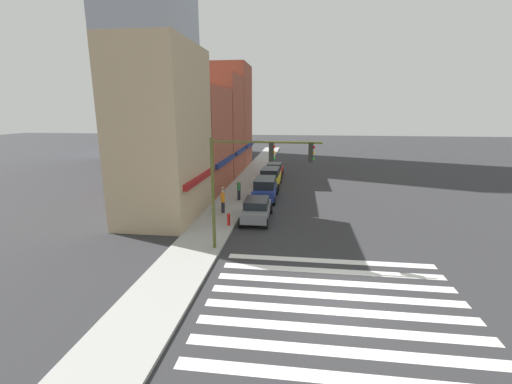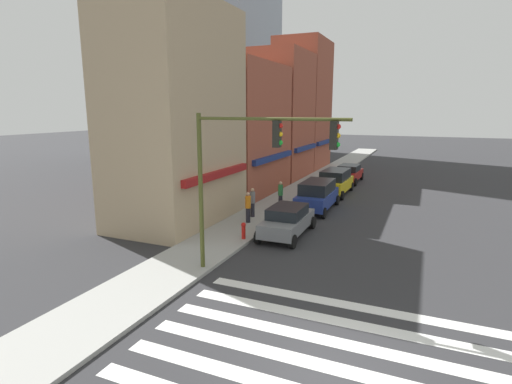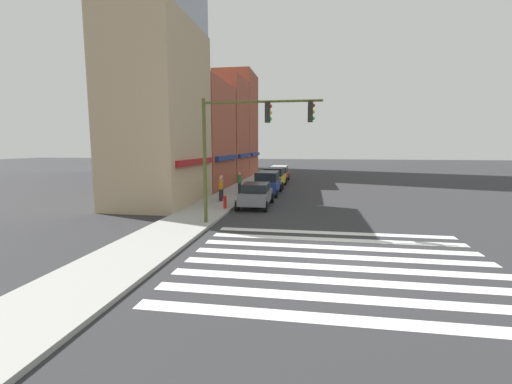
% 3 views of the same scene
% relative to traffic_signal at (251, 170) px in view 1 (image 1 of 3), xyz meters
% --- Properties ---
extents(ground_plane, '(200.00, 200.00, 0.00)m').
position_rel_traffic_signal_xyz_m(ground_plane, '(-4.84, -4.25, -4.68)').
color(ground_plane, '#2D2D30').
extents(sidewalk_left, '(120.00, 3.00, 0.15)m').
position_rel_traffic_signal_xyz_m(sidewalk_left, '(-4.84, 3.25, -4.61)').
color(sidewalk_left, '#9E9E99').
rests_on(sidewalk_left, ground_plane).
extents(crosswalk_stripes, '(8.85, 10.80, 0.01)m').
position_rel_traffic_signal_xyz_m(crosswalk_stripes, '(-4.84, -4.25, -4.68)').
color(crosswalk_stripes, silver).
rests_on(crosswalk_stripes, ground_plane).
extents(storefront_row, '(32.33, 5.30, 13.99)m').
position_rel_traffic_signal_xyz_m(storefront_row, '(18.53, 7.25, 1.37)').
color(storefront_row, tan).
rests_on(storefront_row, ground_plane).
extents(traffic_signal, '(0.32, 5.93, 6.40)m').
position_rel_traffic_signal_xyz_m(traffic_signal, '(0.00, 0.00, 0.00)').
color(traffic_signal, '#474C1E').
rests_on(traffic_signal, ground_plane).
extents(sedan_grey, '(4.43, 2.02, 1.59)m').
position_rel_traffic_signal_xyz_m(sedan_grey, '(5.78, 0.45, -3.84)').
color(sedan_grey, slate).
rests_on(sedan_grey, ground_plane).
extents(suv_blue, '(4.73, 2.12, 1.94)m').
position_rel_traffic_signal_xyz_m(suv_blue, '(11.80, 0.45, -3.65)').
color(suv_blue, navy).
rests_on(suv_blue, ground_plane).
extents(suv_yellow, '(4.74, 2.12, 1.94)m').
position_rel_traffic_signal_xyz_m(suv_yellow, '(17.33, 0.45, -3.65)').
color(suv_yellow, yellow).
rests_on(suv_yellow, ground_plane).
extents(sedan_red, '(4.45, 2.02, 1.59)m').
position_rel_traffic_signal_xyz_m(sedan_red, '(23.13, 0.45, -3.84)').
color(sedan_red, '#B21E19').
rests_on(sedan_red, ground_plane).
extents(pedestrian_orange_vest, '(0.32, 0.32, 1.77)m').
position_rel_traffic_signal_xyz_m(pedestrian_orange_vest, '(6.79, 3.18, -3.61)').
color(pedestrian_orange_vest, '#23232D').
rests_on(pedestrian_orange_vest, sidewalk_left).
extents(pedestrian_grey_coat, '(0.32, 0.32, 1.77)m').
position_rel_traffic_signal_xyz_m(pedestrian_grey_coat, '(8.02, 3.44, -3.61)').
color(pedestrian_grey_coat, '#23232D').
rests_on(pedestrian_grey_coat, sidewalk_left).
extents(pedestrian_green_top, '(0.32, 0.32, 1.77)m').
position_rel_traffic_signal_xyz_m(pedestrian_green_top, '(10.80, 2.66, -3.61)').
color(pedestrian_green_top, '#23232D').
rests_on(pedestrian_green_top, sidewalk_left).
extents(fire_hydrant, '(0.24, 0.24, 0.84)m').
position_rel_traffic_signal_xyz_m(fire_hydrant, '(3.97, 2.15, -4.07)').
color(fire_hydrant, red).
rests_on(fire_hydrant, sidewalk_left).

